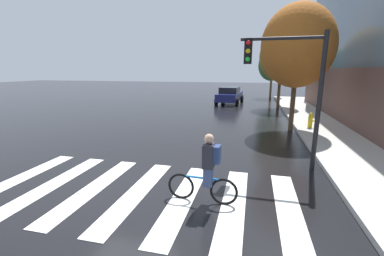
{
  "coord_description": "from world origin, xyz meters",
  "views": [
    {
      "loc": [
        3.26,
        -5.51,
        3.09
      ],
      "look_at": [
        1.29,
        2.62,
        1.18
      ],
      "focal_mm": 23.81,
      "sensor_mm": 36.0,
      "label": 1
    }
  ],
  "objects_px": {
    "sedan_mid": "(230,95)",
    "street_tree_near": "(298,46)",
    "street_tree_mid": "(282,57)",
    "cyclist": "(207,169)",
    "street_tree_far": "(272,65)",
    "fire_hydrant": "(310,120)",
    "traffic_light_near": "(292,78)"
  },
  "relations": [
    {
      "from": "traffic_light_near",
      "to": "fire_hydrant",
      "type": "xyz_separation_m",
      "value": [
        1.84,
        5.78,
        -2.33
      ]
    },
    {
      "from": "street_tree_far",
      "to": "sedan_mid",
      "type": "bearing_deg",
      "value": -122.62
    },
    {
      "from": "street_tree_far",
      "to": "street_tree_mid",
      "type": "bearing_deg",
      "value": -88.67
    },
    {
      "from": "street_tree_near",
      "to": "fire_hydrant",
      "type": "bearing_deg",
      "value": 12.36
    },
    {
      "from": "sedan_mid",
      "to": "fire_hydrant",
      "type": "relative_size",
      "value": 5.92
    },
    {
      "from": "sedan_mid",
      "to": "fire_hydrant",
      "type": "bearing_deg",
      "value": -62.57
    },
    {
      "from": "cyclist",
      "to": "street_tree_far",
      "type": "distance_m",
      "value": 25.01
    },
    {
      "from": "street_tree_near",
      "to": "traffic_light_near",
      "type": "bearing_deg",
      "value": -98.84
    },
    {
      "from": "traffic_light_near",
      "to": "fire_hydrant",
      "type": "height_order",
      "value": "traffic_light_near"
    },
    {
      "from": "street_tree_near",
      "to": "street_tree_mid",
      "type": "xyz_separation_m",
      "value": [
        0.03,
        8.3,
        -0.09
      ]
    },
    {
      "from": "traffic_light_near",
      "to": "street_tree_far",
      "type": "height_order",
      "value": "street_tree_far"
    },
    {
      "from": "traffic_light_near",
      "to": "cyclist",
      "type": "bearing_deg",
      "value": -126.0
    },
    {
      "from": "sedan_mid",
      "to": "fire_hydrant",
      "type": "distance_m",
      "value": 11.12
    },
    {
      "from": "sedan_mid",
      "to": "traffic_light_near",
      "type": "bearing_deg",
      "value": -78.17
    },
    {
      "from": "traffic_light_near",
      "to": "street_tree_near",
      "type": "distance_m",
      "value": 5.79
    },
    {
      "from": "traffic_light_near",
      "to": "street_tree_near",
      "type": "xyz_separation_m",
      "value": [
        0.87,
        5.57,
        1.36
      ]
    },
    {
      "from": "street_tree_near",
      "to": "street_tree_mid",
      "type": "relative_size",
      "value": 1.02
    },
    {
      "from": "street_tree_near",
      "to": "street_tree_mid",
      "type": "bearing_deg",
      "value": 89.78
    },
    {
      "from": "fire_hydrant",
      "to": "street_tree_far",
      "type": "relative_size",
      "value": 0.15
    },
    {
      "from": "street_tree_near",
      "to": "sedan_mid",
      "type": "bearing_deg",
      "value": 112.35
    },
    {
      "from": "traffic_light_near",
      "to": "street_tree_mid",
      "type": "relative_size",
      "value": 0.69
    },
    {
      "from": "fire_hydrant",
      "to": "street_tree_far",
      "type": "bearing_deg",
      "value": 94.02
    },
    {
      "from": "street_tree_mid",
      "to": "street_tree_far",
      "type": "bearing_deg",
      "value": 91.33
    },
    {
      "from": "sedan_mid",
      "to": "street_tree_near",
      "type": "relative_size",
      "value": 0.74
    },
    {
      "from": "cyclist",
      "to": "street_tree_far",
      "type": "bearing_deg",
      "value": 83.62
    },
    {
      "from": "cyclist",
      "to": "street_tree_mid",
      "type": "xyz_separation_m",
      "value": [
        2.95,
        16.69,
        3.29
      ]
    },
    {
      "from": "street_tree_near",
      "to": "street_tree_mid",
      "type": "height_order",
      "value": "street_tree_near"
    },
    {
      "from": "street_tree_mid",
      "to": "street_tree_far",
      "type": "xyz_separation_m",
      "value": [
        -0.19,
        8.01,
        -0.55
      ]
    },
    {
      "from": "sedan_mid",
      "to": "street_tree_far",
      "type": "xyz_separation_m",
      "value": [
        3.99,
        6.23,
        2.78
      ]
    },
    {
      "from": "traffic_light_near",
      "to": "street_tree_far",
      "type": "relative_size",
      "value": 0.79
    },
    {
      "from": "traffic_light_near",
      "to": "street_tree_mid",
      "type": "distance_m",
      "value": 13.96
    },
    {
      "from": "traffic_light_near",
      "to": "fire_hydrant",
      "type": "bearing_deg",
      "value": 72.31
    }
  ]
}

